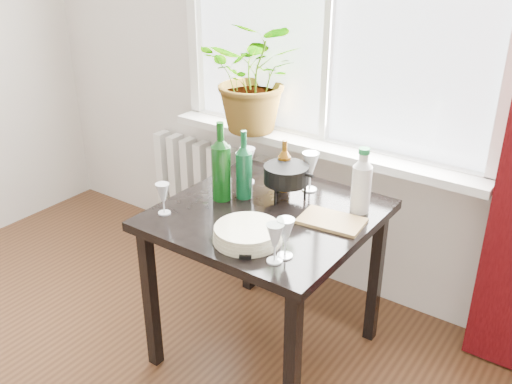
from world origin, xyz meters
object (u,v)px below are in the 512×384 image
Objects in this scene: fondue_pot at (286,182)px; cutting_board at (332,221)px; radiator at (210,187)px; plate_stack at (248,234)px; wineglass_back_left at (247,165)px; wine_bottle_right at (244,164)px; wineglass_far_right at (285,238)px; table at (267,230)px; bottle_amber at (284,165)px; wine_bottle_left at (221,161)px; potted_plant at (256,76)px; tv_remote at (247,247)px; wineglass_front_right at (275,243)px; wineglass_front_left at (163,199)px; cleaning_bottle at (362,180)px; wineglass_back_center at (310,171)px.

fondue_pot is 0.88× the size of cutting_board.
radiator is 2.99× the size of plate_stack.
wineglass_back_left is 0.53m from cutting_board.
wine_bottle_right is 1.97× the size of wineglass_far_right.
table is 3.53× the size of bottle_amber.
wine_bottle_left is 0.10m from wine_bottle_right.
radiator is at bearing 144.16° from wineglass_back_left.
potted_plant is 1.60× the size of wine_bottle_left.
wineglass_back_left reaches higher than cutting_board.
fondue_pot is at bearing -29.54° from radiator.
wine_bottle_left is at bearing 108.85° from tv_remote.
wineglass_back_left is (-0.08, 0.14, -0.07)m from wine_bottle_right.
bottle_amber is at bearing 56.73° from wine_bottle_right.
radiator is 5.19× the size of wineglass_front_right.
wineglass_far_right is at bearing -37.07° from wine_bottle_right.
potted_plant is at bearing 98.02° from wineglass_front_left.
wineglass_back_left reaches higher than table.
wine_bottle_left is 0.41m from plate_stack.
wineglass_far_right is at bearing -49.18° from potted_plant.
table is 5.41× the size of wineglass_far_right.
wineglass_far_right is 1.03× the size of tv_remote.
cleaning_bottle is at bearing 82.67° from wineglass_far_right.
potted_plant is 1.10m from tv_remote.
wineglass_far_right is at bearing -56.79° from bottle_amber.
bottle_amber is 0.56m from wineglass_front_left.
table is 0.46m from wineglass_front_left.
cleaning_bottle is at bearing 23.09° from fondue_pot.
fondue_pot is at bearing 51.48° from wineglass_front_left.
wineglass_front_left is at bearing 175.79° from wineglass_front_right.
fondue_pot is 0.30m from cutting_board.
wine_bottle_left is 0.48m from tv_remote.
wine_bottle_right is 2.23× the size of wineglass_front_left.
tv_remote is at bearing -113.27° from cutting_board.
wineglass_front_right is (0.40, -0.36, -0.08)m from wine_bottle_right.
table is at bearing -36.54° from radiator.
wineglass_front_right is 0.63m from wineglass_back_center.
potted_plant is at bearing 145.71° from cutting_board.
wine_bottle_left reaches higher than wineglass_front_right.
radiator is 1.51m from wineglass_front_right.
wineglass_back_left is at bearing -60.13° from potted_plant.
cleaning_bottle is 0.54m from plate_stack.
wine_bottle_right is at bearing -137.59° from fondue_pot.
potted_plant is 4.14× the size of wineglass_front_left.
wine_bottle_right is at bearing -39.87° from radiator.
wineglass_front_right reaches higher than wineglass_front_left.
table is at bearing -38.27° from wineglass_back_left.
bottle_amber is 1.06× the size of fondue_pot.
cutting_board is (0.19, 0.31, -0.02)m from plate_stack.
potted_plant is 0.69m from fondue_pot.
wineglass_front_right is (-0.07, -0.53, -0.07)m from cleaning_bottle.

